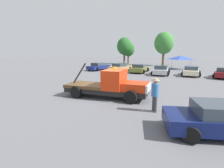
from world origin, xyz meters
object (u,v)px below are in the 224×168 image
Objects in this scene: person_near_truck at (155,92)px; tree_left at (128,49)px; tow_truck at (111,86)px; parked_car_silver at (161,70)px; parked_car_navy at (99,66)px; canopy_tent_blue at (180,58)px; parked_car_olive at (139,68)px; parked_car_cream at (191,71)px; parked_car_maroon at (224,73)px; tree_center at (164,43)px; parked_car_tan at (120,67)px; tree_right at (124,46)px.

tree_left is (-15.78, 32.28, 2.61)m from person_near_truck.
tree_left is (-12.16, 30.89, 2.84)m from tow_truck.
tree_left is (-12.36, 16.58, 3.09)m from parked_car_silver.
canopy_tent_blue reaches higher than parked_car_navy.
tree_left is at bearing 152.90° from canopy_tent_blue.
parked_car_olive is 1.06× the size of parked_car_cream.
tree_center is (-10.99, 14.71, 4.41)m from parked_car_maroon.
tree_center is (7.89, 14.70, 4.40)m from parked_car_navy.
parked_car_navy is 0.65× the size of tree_center.
parked_car_maroon is 11.11m from canopy_tent_blue.
parked_car_tan and parked_car_maroon have the same top height.
parked_car_maroon is at bearing -38.19° from tree_left.
parked_car_tan is at bearing 105.25° from tow_truck.
tow_truck reaches higher than parked_car_olive.
canopy_tent_blue is (4.86, 8.53, 1.49)m from parked_car_olive.
parked_car_silver is at bearing -78.11° from tree_center.
person_near_truck is at bearing -176.57° from parked_car_silver.
tow_truck is at bearing -66.74° from tree_right.
parked_car_tan is 0.89× the size of tree_left.
tree_center is (-3.26, 15.48, 4.41)m from parked_car_silver.
tree_left reaches higher than parked_car_tan.
person_near_truck is at bearing 174.81° from parked_car_cream.
tree_center is at bearing 41.68° from parked_car_maroon.
parked_car_silver is (0.20, 14.31, -0.26)m from tow_truck.
tree_center reaches higher than parked_car_tan.
parked_car_navy is 1.34× the size of canopy_tent_blue.
parked_car_silver and parked_car_cream have the same top height.
canopy_tent_blue is 0.49× the size of tree_center.
parked_car_navy is 15.73m from tree_right.
parked_car_navy is 1.12× the size of parked_car_maroon.
tow_truck is 1.75× the size of canopy_tent_blue.
tree_center reaches higher than parked_car_maroon.
tow_truck is at bearing -84.14° from tree_center.
parked_car_olive is at bearing 93.21° from parked_car_maroon.
parked_car_navy is at bearing 87.50° from parked_car_cream.
tow_truck is 15.91m from parked_car_cream.
canopy_tent_blue is 15.31m from tree_left.
tree_left is 0.83× the size of tree_right.
parked_car_cream is (0.47, 16.77, -0.48)m from person_near_truck.
tree_center reaches higher than parked_car_silver.
parked_car_tan is at bearing -78.05° from parked_car_navy.
tow_truck reaches higher than parked_car_cream.
parked_car_navy is at bearing 117.13° from tow_truck.
parked_car_tan is at bearing -67.62° from tree_right.
tree_left reaches higher than parked_car_navy.
parked_car_olive is 7.55m from parked_car_cream.
parked_car_olive is 18.00m from tree_right.
tree_right is (-16.60, 31.61, 3.36)m from person_near_truck.
parked_car_silver is 1.25× the size of canopy_tent_blue.
tree_right is (-20.91, 15.12, 3.84)m from parked_car_maroon.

